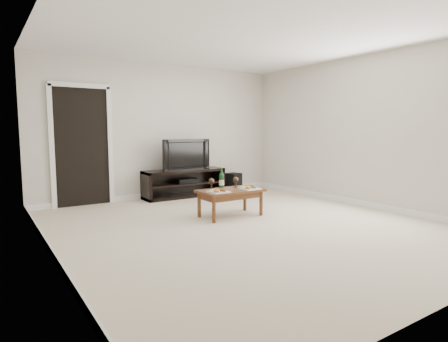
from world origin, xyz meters
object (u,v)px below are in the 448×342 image
at_px(subwoofer, 233,183).
at_px(coffee_table, 230,203).
at_px(media_console, 184,183).
at_px(television, 184,154).

distance_m(subwoofer, coffee_table, 2.27).
relative_size(subwoofer, coffee_table, 0.41).
bearing_deg(media_console, coffee_table, -95.50).
bearing_deg(subwoofer, media_console, 161.77).
bearing_deg(subwoofer, television, 161.77).
height_order(media_console, coffee_table, media_console).
distance_m(media_console, subwoofer, 1.16).
height_order(television, coffee_table, television).
bearing_deg(television, coffee_table, -100.12).
bearing_deg(coffee_table, television, 84.50).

